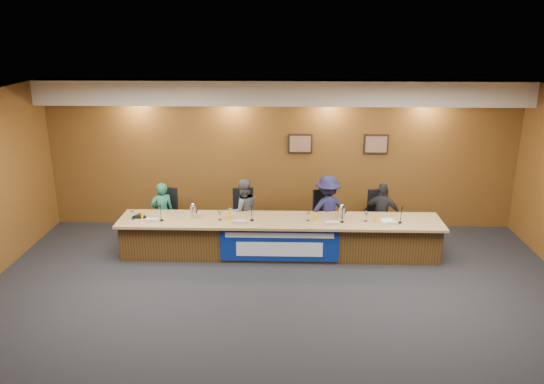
{
  "coord_description": "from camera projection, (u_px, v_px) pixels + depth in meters",
  "views": [
    {
      "loc": [
        0.13,
        -7.02,
        4.33
      ],
      "look_at": [
        -0.15,
        2.44,
        1.26
      ],
      "focal_mm": 35.0,
      "sensor_mm": 36.0,
      "label": 1
    }
  ],
  "objects": [
    {
      "name": "wall_back",
      "position": [
        281.0,
        155.0,
        11.32
      ],
      "size": [
        10.0,
        0.04,
        3.2
      ],
      "primitive_type": "cube",
      "color": "brown",
      "rests_on": "floor"
    },
    {
      "name": "floor",
      "position": [
        277.0,
        321.0,
        8.01
      ],
      "size": [
        10.0,
        10.0,
        0.0
      ],
      "primitive_type": "plane",
      "color": "black",
      "rests_on": "ground"
    },
    {
      "name": "water_glass_c",
      "position": [
        308.0,
        216.0,
        9.92
      ],
      "size": [
        0.08,
        0.08,
        0.18
      ],
      "primitive_type": "cylinder",
      "color": "silver",
      "rests_on": "dais_top"
    },
    {
      "name": "juice_glass_b",
      "position": [
        229.0,
        215.0,
        10.01
      ],
      "size": [
        0.06,
        0.06,
        0.15
      ],
      "primitive_type": "cylinder",
      "color": "#F7A803",
      "rests_on": "dais_top"
    },
    {
      "name": "soffit",
      "position": [
        281.0,
        93.0,
        10.67
      ],
      "size": [
        10.0,
        0.5,
        0.5
      ],
      "primitive_type": "cube",
      "color": "beige",
      "rests_on": "wall_back"
    },
    {
      "name": "paper_stack",
      "position": [
        388.0,
        221.0,
        9.91
      ],
      "size": [
        0.26,
        0.33,
        0.01
      ],
      "primitive_type": "cube",
      "rotation": [
        0.0,
        0.0,
        0.14
      ],
      "color": "white",
      "rests_on": "dais_top"
    },
    {
      "name": "office_chair_d",
      "position": [
        381.0,
        220.0,
        10.72
      ],
      "size": [
        0.58,
        0.58,
        0.08
      ],
      "primitive_type": "cube",
      "rotation": [
        0.0,
        0.0,
        0.23
      ],
      "color": "black",
      "rests_on": "floor"
    },
    {
      "name": "banner_text_upper",
      "position": [
        279.0,
        235.0,
        9.71
      ],
      "size": [
        2.0,
        0.01,
        0.1
      ],
      "primitive_type": "cube",
      "color": "silver",
      "rests_on": "banner"
    },
    {
      "name": "microphone_b",
      "position": [
        252.0,
        220.0,
        9.95
      ],
      "size": [
        0.07,
        0.07,
        0.02
      ],
      "primitive_type": "cylinder",
      "color": "black",
      "rests_on": "dais_top"
    },
    {
      "name": "speakerphone",
      "position": [
        140.0,
        216.0,
        10.11
      ],
      "size": [
        0.32,
        0.32,
        0.05
      ],
      "primitive_type": "cylinder",
      "color": "black",
      "rests_on": "dais_top"
    },
    {
      "name": "juice_glass_d",
      "position": [
        377.0,
        218.0,
        9.87
      ],
      "size": [
        0.06,
        0.06,
        0.15
      ],
      "primitive_type": "cylinder",
      "color": "#F7A803",
      "rests_on": "dais_top"
    },
    {
      "name": "carafe_right",
      "position": [
        342.0,
        213.0,
        10.02
      ],
      "size": [
        0.12,
        0.12,
        0.23
      ],
      "primitive_type": "cylinder",
      "color": "silver",
      "rests_on": "dais_top"
    },
    {
      "name": "water_glass_b",
      "position": [
        220.0,
        215.0,
        9.96
      ],
      "size": [
        0.08,
        0.08,
        0.18
      ],
      "primitive_type": "cylinder",
      "color": "silver",
      "rests_on": "dais_top"
    },
    {
      "name": "microphone_c",
      "position": [
        342.0,
        222.0,
        9.87
      ],
      "size": [
        0.07,
        0.07,
        0.02
      ],
      "primitive_type": "cylinder",
      "color": "black",
      "rests_on": "dais_top"
    },
    {
      "name": "microphone_d",
      "position": [
        400.0,
        222.0,
        9.83
      ],
      "size": [
        0.07,
        0.07,
        0.02
      ],
      "primitive_type": "cylinder",
      "color": "black",
      "rests_on": "dais_top"
    },
    {
      "name": "panelist_a",
      "position": [
        163.0,
        213.0,
        10.7
      ],
      "size": [
        0.54,
        0.46,
        1.26
      ],
      "primitive_type": "imported",
      "rotation": [
        0.0,
        0.0,
        3.54
      ],
      "color": "#1A5841",
      "rests_on": "floor"
    },
    {
      "name": "nameplate_c",
      "position": [
        332.0,
        223.0,
        9.7
      ],
      "size": [
        0.24,
        0.08,
        0.1
      ],
      "primitive_type": "cube",
      "rotation": [
        0.31,
        0.0,
        0.0
      ],
      "color": "white",
      "rests_on": "dais_top"
    },
    {
      "name": "office_chair_c",
      "position": [
        327.0,
        220.0,
        10.75
      ],
      "size": [
        0.63,
        0.63,
        0.08
      ],
      "primitive_type": "cube",
      "rotation": [
        0.0,
        0.0,
        0.39
      ],
      "color": "black",
      "rests_on": "floor"
    },
    {
      "name": "dais_body",
      "position": [
        280.0,
        238.0,
        10.19
      ],
      "size": [
        6.0,
        0.8,
        0.7
      ],
      "primitive_type": "cube",
      "color": "#492E12",
      "rests_on": "floor"
    },
    {
      "name": "panelist_b",
      "position": [
        243.0,
        211.0,
        10.64
      ],
      "size": [
        0.8,
        0.72,
        1.36
      ],
      "primitive_type": "imported",
      "rotation": [
        0.0,
        0.0,
        3.51
      ],
      "color": "#515256",
      "rests_on": "floor"
    },
    {
      "name": "nameplate_a",
      "position": [
        151.0,
        220.0,
        9.85
      ],
      "size": [
        0.24,
        0.08,
        0.1
      ],
      "primitive_type": "cube",
      "rotation": [
        0.31,
        0.0,
        0.0
      ],
      "color": "white",
      "rests_on": "dais_top"
    },
    {
      "name": "water_glass_a",
      "position": [
        132.0,
        215.0,
        10.0
      ],
      "size": [
        0.08,
        0.08,
        0.18
      ],
      "primitive_type": "cylinder",
      "color": "silver",
      "rests_on": "dais_top"
    },
    {
      "name": "office_chair_b",
      "position": [
        244.0,
        219.0,
        10.8
      ],
      "size": [
        0.54,
        0.54,
        0.08
      ],
      "primitive_type": "cube",
      "rotation": [
        0.0,
        0.0,
        0.13
      ],
      "color": "black",
      "rests_on": "floor"
    },
    {
      "name": "dais_top",
      "position": [
        280.0,
        221.0,
        10.02
      ],
      "size": [
        6.1,
        0.95,
        0.05
      ],
      "primitive_type": "cube",
      "color": "#997548",
      "rests_on": "dais_body"
    },
    {
      "name": "wall_photo_right",
      "position": [
        376.0,
        144.0,
        11.16
      ],
      "size": [
        0.52,
        0.04,
        0.42
      ],
      "primitive_type": "cube",
      "color": "black",
      "rests_on": "wall_back"
    },
    {
      "name": "ceiling",
      "position": [
        278.0,
        110.0,
        7.03
      ],
      "size": [
        10.0,
        8.0,
        0.04
      ],
      "primitive_type": "cube",
      "color": "silver",
      "rests_on": "wall_back"
    },
    {
      "name": "water_glass_d",
      "position": [
        366.0,
        217.0,
        9.89
      ],
      "size": [
        0.08,
        0.08,
        0.18
      ],
      "primitive_type": "cylinder",
      "color": "silver",
      "rests_on": "dais_top"
    },
    {
      "name": "juice_glass_c",
      "position": [
        316.0,
        217.0,
        9.94
      ],
      "size": [
        0.06,
        0.06,
        0.15
      ],
      "primitive_type": "cylinder",
      "color": "#F7A803",
      "rests_on": "dais_top"
    },
    {
      "name": "banner",
      "position": [
        279.0,
        245.0,
        9.78
      ],
      "size": [
        2.2,
        0.02,
        0.65
      ],
      "primitive_type": "cube",
      "color": "navy",
      "rests_on": "dais_body"
    },
    {
      "name": "panelist_d",
      "position": [
        382.0,
        214.0,
        10.57
      ],
      "size": [
        0.82,
        0.53,
        1.29
      ],
      "primitive_type": "imported",
      "rotation": [
        0.0,
        0.0,
        2.83
      ],
      "color": "black",
      "rests_on": "floor"
    },
    {
      "name": "banner_text_lower",
      "position": [
        279.0,
        249.0,
        9.8
      ],
      "size": [
        1.6,
        0.01,
        0.28
      ],
      "primitive_type": "cube",
      "color": "silver",
      "rests_on": "banner"
    },
    {
      "name": "microphone_a",
      "position": [
        162.0,
        220.0,
        9.95
      ],
      "size": [
        0.07,
        0.07,
        0.02
      ],
      "primitive_type": "cylinder",
      "color": "black",
      "rests_on": "dais_top"
    },
    {
      "name": "panelist_c",
      "position": [
        327.0,
        210.0,
        10.58
      ],
      "size": [
        1.04,
        0.77,
        1.43
      ],
      "primitive_type": "imported",
      "rotation": [
        0.0,
        0.0,
        3.43
      ],
      "color": "#161534",
      "rests_on": "floor"
    },
    {
      "name": "nameplate_b",
      "position": [
        240.0,
        222.0,
        9.76
      ],
      "size": [
        0.24,
        0.08,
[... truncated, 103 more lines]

